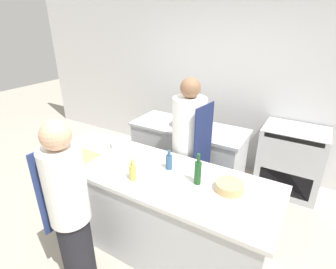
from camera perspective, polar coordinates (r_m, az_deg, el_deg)
The scene contains 14 objects.
ground_plane at distance 3.18m, azimuth -3.48°, elevation -21.68°, with size 16.00×16.00×0.00m, color #A89E8E.
wall_back at distance 4.24m, azimuth 12.71°, elevation 11.54°, with size 8.00×0.06×2.80m.
prep_counter at distance 2.88m, azimuth -3.71°, elevation -15.36°, with size 2.50×0.86×0.90m.
pass_counter at distance 3.83m, azimuth 4.29°, elevation -4.43°, with size 1.61×0.66×0.90m.
oven_range at distance 4.02m, azimuth 25.05°, elevation -5.11°, with size 0.81×0.60×0.95m.
chef_at_prep_near at distance 2.39m, azimuth -20.58°, elevation -15.33°, with size 0.34×0.33×1.62m.
chef_at_stove at distance 3.08m, azimuth 4.48°, elevation -3.50°, with size 0.41×0.39×1.71m.
bottle_olive_oil at distance 2.37m, azimuth 6.51°, elevation -8.11°, with size 0.06×0.06×0.30m.
bottle_vinegar at distance 2.45m, azimuth -7.68°, elevation -8.05°, with size 0.07×0.07×0.21m.
bottle_wine at distance 2.59m, azimuth 0.23°, elevation -5.91°, with size 0.07×0.07×0.20m.
bowl_mixing_large at distance 2.37m, azimuth 13.25°, elevation -10.99°, with size 0.24×0.24×0.08m.
bowl_prep_small at distance 3.09m, azimuth -10.24°, elevation -1.86°, with size 0.22×0.22×0.08m.
cutting_board at distance 3.01m, azimuth -18.44°, elevation -4.35°, with size 0.35×0.26×0.01m.
stockpot at distance 3.58m, azimuth 3.76°, elevation 3.19°, with size 0.32×0.32×0.20m.
Camera 1 is at (1.29, -1.81, 2.28)m, focal length 28.00 mm.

